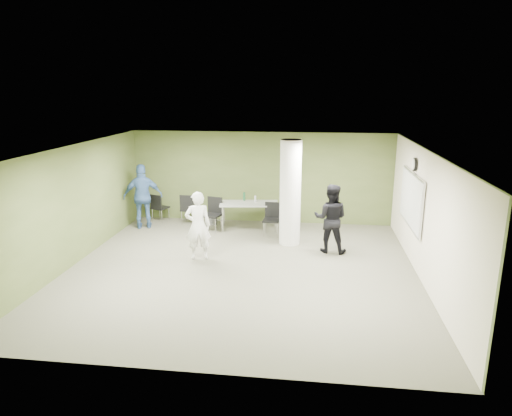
# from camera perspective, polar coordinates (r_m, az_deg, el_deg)

# --- Properties ---
(floor) EXTENTS (8.00, 8.00, 0.00)m
(floor) POSITION_cam_1_polar(r_m,az_deg,el_deg) (10.68, -1.83, -7.68)
(floor) COLOR #515040
(floor) RESTS_ON ground
(ceiling) EXTENTS (8.00, 8.00, 0.00)m
(ceiling) POSITION_cam_1_polar(r_m,az_deg,el_deg) (9.95, -1.96, 7.39)
(ceiling) COLOR white
(ceiling) RESTS_ON wall_back
(wall_back) EXTENTS (8.00, 2.80, 0.02)m
(wall_back) POSITION_cam_1_polar(r_m,az_deg,el_deg) (14.09, 0.67, 3.82)
(wall_back) COLOR #485829
(wall_back) RESTS_ON floor
(wall_left) EXTENTS (0.02, 8.00, 2.80)m
(wall_left) POSITION_cam_1_polar(r_m,az_deg,el_deg) (11.54, -21.92, 0.27)
(wall_left) COLOR #485829
(wall_left) RESTS_ON floor
(wall_right_cream) EXTENTS (0.02, 8.00, 2.80)m
(wall_right_cream) POSITION_cam_1_polar(r_m,az_deg,el_deg) (10.39, 20.46, -1.11)
(wall_right_cream) COLOR beige
(wall_right_cream) RESTS_ON floor
(column) EXTENTS (0.56, 0.56, 2.80)m
(column) POSITION_cam_1_polar(r_m,az_deg,el_deg) (12.06, 4.31, 1.90)
(column) COLOR silver
(column) RESTS_ON floor
(whiteboard) EXTENTS (0.05, 2.30, 1.30)m
(whiteboard) POSITION_cam_1_polar(r_m,az_deg,el_deg) (11.48, 18.82, 1.00)
(whiteboard) COLOR silver
(whiteboard) RESTS_ON wall_right_cream
(wall_clock) EXTENTS (0.06, 0.32, 0.32)m
(wall_clock) POSITION_cam_1_polar(r_m,az_deg,el_deg) (11.32, 19.18, 5.18)
(wall_clock) COLOR black
(wall_clock) RESTS_ON wall_right_cream
(folding_table) EXTENTS (1.79, 0.95, 1.06)m
(folding_table) POSITION_cam_1_polar(r_m,az_deg,el_deg) (13.42, -0.87, 0.46)
(folding_table) COLOR gray
(folding_table) RESTS_ON floor
(wastebasket) EXTENTS (0.25, 0.25, 0.29)m
(wastebasket) POSITION_cam_1_polar(r_m,az_deg,el_deg) (14.12, -5.40, -1.46)
(wastebasket) COLOR #4C4C4C
(wastebasket) RESTS_ON floor
(chair_back_left) EXTENTS (0.56, 0.56, 0.88)m
(chair_back_left) POSITION_cam_1_polar(r_m,az_deg,el_deg) (14.58, -12.08, 0.29)
(chair_back_left) COLOR black
(chair_back_left) RESTS_ON floor
(chair_back_right) EXTENTS (0.51, 0.51, 0.95)m
(chair_back_right) POSITION_cam_1_polar(r_m,az_deg,el_deg) (14.09, -8.42, 0.13)
(chair_back_right) COLOR black
(chair_back_right) RESTS_ON floor
(chair_table_left) EXTENTS (0.59, 0.59, 0.98)m
(chair_table_left) POSITION_cam_1_polar(r_m,az_deg,el_deg) (13.44, -5.37, -0.41)
(chair_table_left) COLOR black
(chair_table_left) RESTS_ON floor
(chair_table_right) EXTENTS (0.48, 0.48, 0.92)m
(chair_table_right) POSITION_cam_1_polar(r_m,az_deg,el_deg) (12.99, 2.01, -1.04)
(chair_table_right) COLOR black
(chair_table_right) RESTS_ON floor
(woman_white) EXTENTS (0.71, 0.57, 1.70)m
(woman_white) POSITION_cam_1_polar(r_m,az_deg,el_deg) (11.13, -7.26, -2.21)
(woman_white) COLOR white
(woman_white) RESTS_ON floor
(man_black) EXTENTS (0.94, 0.78, 1.77)m
(man_black) POSITION_cam_1_polar(r_m,az_deg,el_deg) (11.68, 9.31, -1.30)
(man_black) COLOR black
(man_black) RESTS_ON floor
(man_blue) EXTENTS (1.22, 0.81, 1.93)m
(man_blue) POSITION_cam_1_polar(r_m,az_deg,el_deg) (13.91, -13.94, 1.41)
(man_blue) COLOR #3A5C90
(man_blue) RESTS_ON floor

